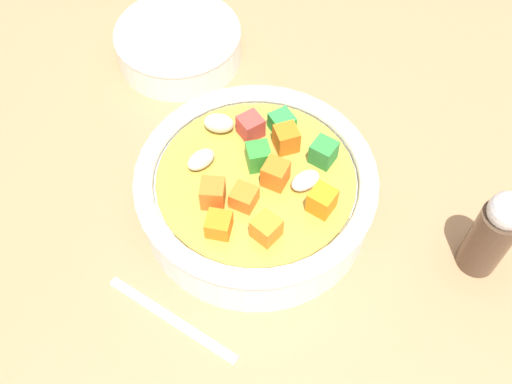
{
  "coord_description": "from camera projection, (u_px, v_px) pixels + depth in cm",
  "views": [
    {
      "loc": [
        -21.08,
        -16.6,
        42.11
      ],
      "look_at": [
        0.0,
        0.0,
        2.48
      ],
      "focal_mm": 41.14,
      "sensor_mm": 36.0,
      "label": 1
    }
  ],
  "objects": [
    {
      "name": "soup_bowl_main",
      "position": [
        256.0,
        189.0,
        0.47
      ],
      "size": [
        19.34,
        19.34,
        6.67
      ],
      "color": "white",
      "rests_on": "ground_plane"
    },
    {
      "name": "pepper_shaker",
      "position": [
        493.0,
        233.0,
        0.43
      ],
      "size": [
        3.16,
        3.16,
        8.9
      ],
      "color": "#4C3828",
      "rests_on": "ground_plane"
    },
    {
      "name": "ground_plane",
      "position": [
        256.0,
        215.0,
        0.51
      ],
      "size": [
        140.0,
        140.0,
        2.0
      ],
      "primitive_type": "cube",
      "color": "#9E754F"
    },
    {
      "name": "side_bowl_small",
      "position": [
        179.0,
        43.0,
        0.59
      ],
      "size": [
        12.57,
        12.57,
        3.78
      ],
      "color": "white",
      "rests_on": "ground_plane"
    },
    {
      "name": "spoon",
      "position": [
        237.0,
        360.0,
        0.42
      ],
      "size": [
        3.49,
        19.79,
        0.81
      ],
      "rotation": [
        0.0,
        0.0,
        4.8
      ],
      "color": "silver",
      "rests_on": "ground_plane"
    }
  ]
}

